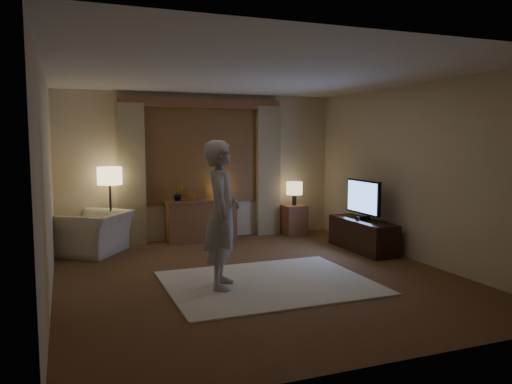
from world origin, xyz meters
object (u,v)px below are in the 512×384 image
sideboard (201,221)px  tv_stand (363,235)px  side_table (294,220)px  person (222,214)px  armchair (95,233)px

sideboard → tv_stand: 2.79m
side_table → person: person is taller
sideboard → armchair: 1.84m
sideboard → person: person is taller
armchair → tv_stand: 4.25m
armchair → person: (1.32, -2.47, 0.57)m
sideboard → person: bearing=-99.9°
sideboard → side_table: size_ratio=2.14×
side_table → sideboard: bearing=178.4°
sideboard → side_table: 1.79m
armchair → person: size_ratio=0.57×
sideboard → armchair: sideboard is taller
side_table → armchair: bearing=-175.2°
armchair → person: bearing=62.4°
sideboard → tv_stand: (2.24, -1.67, -0.10)m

